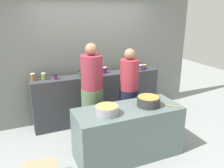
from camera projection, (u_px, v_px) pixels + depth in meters
The scene contains 20 objects.
ground at pixel (120, 145), 4.15m from camera, with size 12.00×12.00×0.00m, color gray.
storefront_wall at pixel (92, 49), 4.94m from camera, with size 4.80×0.12×3.00m, color slate.
display_shelf at pixel (98, 98), 4.94m from camera, with size 2.70×0.36×1.04m, color #323339.
prep_table at pixel (128, 132), 3.75m from camera, with size 1.70×0.70×0.84m, color #516262.
preserve_jar_0 at pixel (33, 77), 4.34m from camera, with size 0.08×0.08×0.14m.
preserve_jar_1 at pixel (44, 76), 4.41m from camera, with size 0.08×0.08×0.13m.
preserve_jar_2 at pixel (55, 77), 4.44m from camera, with size 0.08×0.08×0.10m.
preserve_jar_3 at pixel (80, 74), 4.56m from camera, with size 0.08×0.08×0.12m.
preserve_jar_4 at pixel (91, 72), 4.74m from camera, with size 0.07×0.07×0.13m.
preserve_jar_5 at pixel (101, 72), 4.74m from camera, with size 0.07×0.07×0.11m.
preserve_jar_6 at pixel (105, 70), 4.86m from camera, with size 0.09×0.09×0.13m.
preserve_jar_7 at pixel (123, 69), 4.99m from camera, with size 0.08×0.08×0.11m.
preserve_jar_8 at pixel (131, 68), 5.01m from camera, with size 0.09×0.09×0.14m.
preserve_jar_9 at pixel (141, 68), 5.07m from camera, with size 0.08×0.08×0.12m.
preserve_jar_10 at pixel (145, 67), 5.18m from camera, with size 0.09×0.09×0.11m.
cooking_pot_left at pixel (107, 110), 3.40m from camera, with size 0.34×0.34×0.14m.
cooking_pot_center at pixel (148, 101), 3.70m from camera, with size 0.37×0.37×0.16m.
wooden_spoon at pixel (172, 106), 3.69m from camera, with size 0.02×0.02×0.23m, color #9E703D.
cook_with_tongs at pixel (92, 98), 4.17m from camera, with size 0.40×0.40×1.78m.
cook_in_cap at pixel (129, 97), 4.33m from camera, with size 0.35×0.35×1.66m.
Camera 1 is at (-1.54, -3.25, 2.34)m, focal length 37.17 mm.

